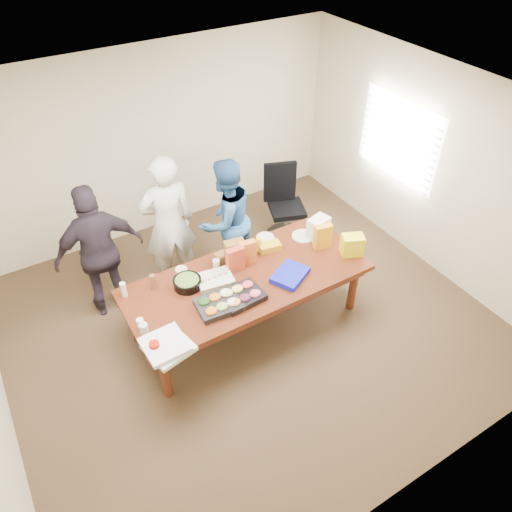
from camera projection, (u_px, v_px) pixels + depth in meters
floor at (248, 323)px, 6.07m from camera, size 5.50×5.00×0.02m
ceiling at (244, 114)px, 4.33m from camera, size 5.50×5.00×0.02m
wall_back at (156, 143)px, 6.84m from camera, size 5.50×0.04×2.70m
wall_front at (420, 415)px, 3.56m from camera, size 5.50×0.04×2.70m
wall_right at (431, 168)px, 6.30m from camera, size 0.04×5.00×2.70m
window_panel at (398, 140)px, 6.58m from camera, size 0.03×1.40×1.10m
window_blinds at (396, 141)px, 6.57m from camera, size 0.04×1.36×1.00m
conference_table at (247, 301)px, 5.83m from camera, size 2.80×1.20×0.75m
office_chair at (287, 206)px, 7.05m from camera, size 0.72×0.72×1.10m
person_center at (168, 224)px, 6.08m from camera, size 0.72×0.51×1.87m
person_right at (226, 220)px, 6.29m from camera, size 0.94×0.81×1.69m
person_left at (100, 252)px, 5.72m from camera, size 1.05×0.46×1.78m
veggie_tray at (219, 305)px, 5.21m from camera, size 0.49×0.40×0.07m
fruit_tray at (241, 296)px, 5.31m from camera, size 0.48×0.39×0.07m
sheet_cake at (215, 280)px, 5.51m from camera, size 0.44×0.36×0.07m
salad_bowl at (187, 283)px, 5.45m from camera, size 0.39×0.39×0.10m
chip_bag_blue at (290, 275)px, 5.58m from camera, size 0.51×0.47×0.06m
chip_bag_red at (236, 259)px, 5.60m from camera, size 0.22×0.09×0.31m
chip_bag_yellow at (323, 237)px, 5.91m from camera, size 0.23×0.12×0.32m
chip_bag_orange at (247, 253)px, 5.69m from camera, size 0.21×0.12×0.31m
mayo_jar at (216, 264)px, 5.67m from camera, size 0.10×0.10×0.13m
mustard_bottle at (259, 245)px, 5.90m from camera, size 0.08×0.08×0.18m
dressing_bottle at (153, 282)px, 5.39m from camera, size 0.08×0.08×0.19m
ranch_bottle at (124, 290)px, 5.30m from camera, size 0.06×0.06×0.19m
banana_bunch at (269, 247)px, 5.95m from camera, size 0.29×0.20×0.09m
bread_loaf at (226, 255)px, 5.81m from camera, size 0.29×0.16×0.11m
kraft_bag at (235, 252)px, 5.70m from camera, size 0.25×0.17×0.31m
red_cup at (155, 348)px, 4.72m from camera, size 0.11×0.11×0.13m
clear_cup_a at (144, 329)px, 4.91m from camera, size 0.11×0.11×0.12m
clear_cup_b at (140, 323)px, 4.99m from camera, size 0.09×0.09×0.10m
pizza_box_lower at (169, 348)px, 4.78m from camera, size 0.48×0.48×0.05m
pizza_box_upper at (165, 345)px, 4.74m from camera, size 0.42×0.42×0.05m
plate_a at (303, 236)px, 6.17m from camera, size 0.32×0.32×0.02m
plate_b at (265, 237)px, 6.15m from camera, size 0.23×0.23×0.01m
dip_bowl_a at (268, 243)px, 6.03m from camera, size 0.18×0.18×0.06m
dip_bowl_b at (181, 271)px, 5.64m from camera, size 0.15×0.15×0.06m
grocery_bag_white at (318, 228)px, 6.08m from camera, size 0.30×0.25×0.28m
grocery_bag_yellow at (352, 245)px, 5.84m from camera, size 0.31×0.27×0.26m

